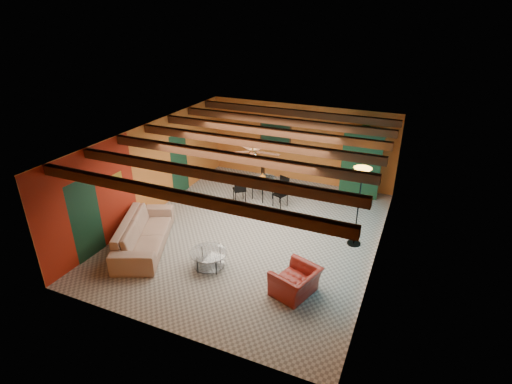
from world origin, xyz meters
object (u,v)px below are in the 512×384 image
at_px(dining_table, 263,185).
at_px(armoire, 362,165).
at_px(armchair, 295,282).
at_px(coffee_table, 209,260).
at_px(floor_lamp, 358,207).
at_px(potted_plant, 367,125).
at_px(vase, 263,168).
at_px(sofa, 144,233).

height_order(dining_table, armoire, armoire).
bearing_deg(dining_table, armchair, -58.67).
bearing_deg(armoire, dining_table, -153.53).
bearing_deg(coffee_table, floor_lamp, 39.57).
bearing_deg(armchair, potted_plant, -165.21).
bearing_deg(coffee_table, armoire, 65.95).
relative_size(dining_table, vase, 9.49).
bearing_deg(potted_plant, sofa, -129.48).
xyz_separation_m(coffee_table, potted_plant, (2.50, 5.60, 2.10)).
relative_size(floor_lamp, vase, 11.07).
height_order(sofa, dining_table, dining_table).
distance_m(coffee_table, floor_lamp, 3.92).
bearing_deg(sofa, coffee_table, -118.77).
distance_m(coffee_table, vase, 4.06).
distance_m(sofa, coffee_table, 1.99).
xyz_separation_m(sofa, dining_table, (1.69, 3.80, 0.09)).
bearing_deg(potted_plant, armchair, -93.39).
height_order(armchair, potted_plant, potted_plant).
bearing_deg(armoire, potted_plant, 0.00).
distance_m(floor_lamp, potted_plant, 3.43).
height_order(armchair, dining_table, dining_table).
distance_m(armchair, vase, 4.77).
bearing_deg(sofa, potted_plant, -63.63).
height_order(armchair, armoire, armoire).
distance_m(sofa, vase, 4.21).
relative_size(coffee_table, vase, 4.52).
bearing_deg(armchair, vase, -130.49).
height_order(sofa, armoire, armoire).
height_order(sofa, coffee_table, sofa).
distance_m(armchair, potted_plant, 6.02).
distance_m(armoire, potted_plant, 1.29).
xyz_separation_m(floor_lamp, vase, (-3.24, 1.52, -0.02)).
xyz_separation_m(armchair, dining_table, (-2.45, 4.03, 0.17)).
xyz_separation_m(armchair, armoire, (0.34, 5.66, 0.72)).
bearing_deg(armchair, armoire, -165.21).
bearing_deg(dining_table, sofa, -114.00).
bearing_deg(vase, coffee_table, -85.84).
bearing_deg(floor_lamp, armoire, 98.10).
relative_size(floor_lamp, potted_plant, 4.12).
height_order(sofa, armchair, sofa).
bearing_deg(dining_table, floor_lamp, -25.23).
xyz_separation_m(armchair, floor_lamp, (0.79, 2.50, 0.77)).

